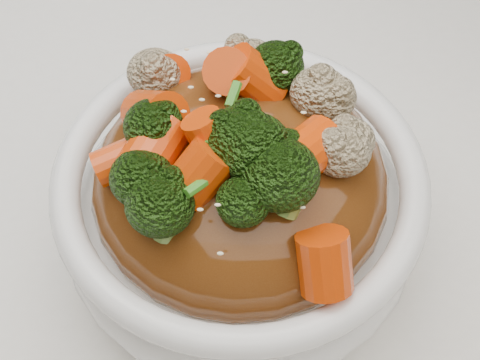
# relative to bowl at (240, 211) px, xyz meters

# --- Properties ---
(tablecloth) EXTENTS (1.20, 0.80, 0.04)m
(tablecloth) POSITION_rel_bowl_xyz_m (0.02, -0.02, -0.06)
(tablecloth) COLOR white
(tablecloth) RESTS_ON dining_table
(bowl) EXTENTS (0.21, 0.21, 0.08)m
(bowl) POSITION_rel_bowl_xyz_m (0.00, 0.00, 0.00)
(bowl) COLOR white
(bowl) RESTS_ON tablecloth
(sauce_base) EXTENTS (0.16, 0.16, 0.09)m
(sauce_base) POSITION_rel_bowl_xyz_m (0.00, 0.00, 0.03)
(sauce_base) COLOR #592D0F
(sauce_base) RESTS_ON bowl
(carrots) EXTENTS (0.16, 0.16, 0.05)m
(carrots) POSITION_rel_bowl_xyz_m (0.00, 0.00, 0.08)
(carrots) COLOR #DB4007
(carrots) RESTS_ON sauce_base
(broccoli) EXTENTS (0.16, 0.16, 0.04)m
(broccoli) POSITION_rel_bowl_xyz_m (0.00, 0.00, 0.08)
(broccoli) COLOR black
(broccoli) RESTS_ON sauce_base
(cauliflower) EXTENTS (0.16, 0.16, 0.03)m
(cauliflower) POSITION_rel_bowl_xyz_m (0.00, 0.00, 0.08)
(cauliflower) COLOR tan
(cauliflower) RESTS_ON sauce_base
(scallions) EXTENTS (0.12, 0.12, 0.02)m
(scallions) POSITION_rel_bowl_xyz_m (0.00, 0.00, 0.08)
(scallions) COLOR #37831E
(scallions) RESTS_ON sauce_base
(sesame_seeds) EXTENTS (0.15, 0.15, 0.01)m
(sesame_seeds) POSITION_rel_bowl_xyz_m (0.00, 0.00, 0.08)
(sesame_seeds) COLOR beige
(sesame_seeds) RESTS_ON sauce_base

